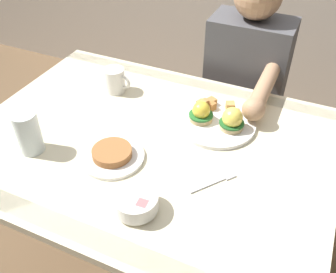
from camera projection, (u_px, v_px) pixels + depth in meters
ground_plane at (154, 264)px, 1.70m from camera, size 6.00×6.00×0.00m
dining_table at (149, 163)px, 1.30m from camera, size 1.20×0.90×0.74m
eggs_benedict_plate at (217, 119)px, 1.28m from camera, size 0.27×0.27×0.09m
fruit_bowl at (137, 203)px, 0.99m from camera, size 0.12×0.12×0.06m
coffee_mug at (115, 80)px, 1.43m from camera, size 0.11×0.08×0.09m
fork at (216, 181)px, 1.09m from camera, size 0.11×0.13×0.00m
water_glass_near at (29, 135)px, 1.16m from camera, size 0.08×0.08×0.14m
side_plate at (112, 155)px, 1.16m from camera, size 0.20×0.20×0.04m
diner_person at (244, 87)px, 1.66m from camera, size 0.34×0.54×1.14m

